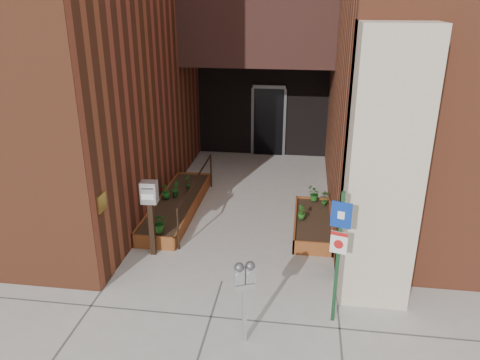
% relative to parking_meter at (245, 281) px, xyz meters
% --- Properties ---
extents(ground, '(80.00, 80.00, 0.00)m').
position_rel_parking_meter_xyz_m(ground, '(-0.60, 1.46, -1.03)').
color(ground, '#9E9991').
rests_on(ground, ground).
extents(planter_left, '(0.90, 3.60, 0.30)m').
position_rel_parking_meter_xyz_m(planter_left, '(-2.15, 4.16, -0.90)').
color(planter_left, brown).
rests_on(planter_left, ground).
extents(planter_right, '(0.80, 2.20, 0.30)m').
position_rel_parking_meter_xyz_m(planter_right, '(1.00, 3.66, -0.90)').
color(planter_right, brown).
rests_on(planter_right, ground).
extents(handrail, '(0.04, 3.34, 0.90)m').
position_rel_parking_meter_xyz_m(handrail, '(-1.65, 4.11, -0.28)').
color(handrail, black).
rests_on(handrail, ground).
extents(parking_meter, '(0.31, 0.21, 1.33)m').
position_rel_parking_meter_xyz_m(parking_meter, '(0.00, 0.00, 0.00)').
color(parking_meter, '#A6A7A9').
rests_on(parking_meter, ground).
extents(sign_post, '(0.29, 0.11, 2.18)m').
position_rel_parking_meter_xyz_m(sign_post, '(1.30, 0.65, 0.31)').
color(sign_post, '#163E21').
rests_on(sign_post, ground).
extents(payment_dropbox, '(0.32, 0.25, 1.53)m').
position_rel_parking_meter_xyz_m(payment_dropbox, '(-2.09, 2.22, 0.07)').
color(payment_dropbox, black).
rests_on(payment_dropbox, ground).
extents(shrub_left_a, '(0.40, 0.40, 0.41)m').
position_rel_parking_meter_xyz_m(shrub_left_a, '(-2.06, 2.58, -0.53)').
color(shrub_left_a, '#1A4F16').
rests_on(shrub_left_a, planter_left).
extents(shrub_left_b, '(0.22, 0.22, 0.35)m').
position_rel_parking_meter_xyz_m(shrub_left_b, '(-2.23, 4.39, -0.56)').
color(shrub_left_b, '#1B5E1B').
rests_on(shrub_left_b, planter_left).
extents(shrub_left_c, '(0.27, 0.27, 0.36)m').
position_rel_parking_meter_xyz_m(shrub_left_c, '(-2.41, 4.23, -0.55)').
color(shrub_left_c, '#1B5F1D').
rests_on(shrub_left_c, planter_left).
extents(shrub_left_d, '(0.25, 0.25, 0.35)m').
position_rel_parking_meter_xyz_m(shrub_left_d, '(-2.05, 4.89, -0.56)').
color(shrub_left_d, '#1C5518').
rests_on(shrub_left_d, planter_left).
extents(shrub_right_a, '(0.24, 0.24, 0.31)m').
position_rel_parking_meter_xyz_m(shrub_right_a, '(0.75, 3.57, -0.58)').
color(shrub_right_a, '#205518').
rests_on(shrub_right_a, planter_right).
extents(shrub_right_b, '(0.22, 0.22, 0.37)m').
position_rel_parking_meter_xyz_m(shrub_right_b, '(1.25, 4.32, -0.55)').
color(shrub_right_b, '#1D5819').
rests_on(shrub_right_b, planter_right).
extents(shrub_right_c, '(0.42, 0.42, 0.34)m').
position_rel_parking_meter_xyz_m(shrub_right_c, '(1.02, 4.56, -0.56)').
color(shrub_right_c, '#1D5E1B').
rests_on(shrub_right_c, planter_right).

